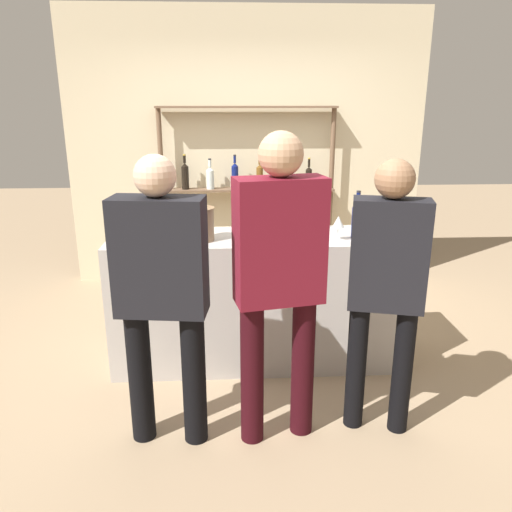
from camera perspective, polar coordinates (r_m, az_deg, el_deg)
ground_plane at (r=3.94m, az=0.00°, el=-11.64°), size 16.00×16.00×0.00m
bar_counter at (r=3.72m, az=0.00°, el=-5.04°), size 2.09×0.58×0.98m
back_wall at (r=5.35m, az=-1.08°, el=11.95°), size 3.69×0.12×2.80m
back_shelf at (r=5.20m, az=-1.13°, el=9.61°), size 1.80×0.18×1.85m
counter_bottle_0 at (r=3.59m, az=-10.41°, el=4.30°), size 0.09×0.09×0.35m
counter_bottle_1 at (r=3.38m, az=-1.84°, el=3.63°), size 0.08×0.08×0.34m
counter_bottle_2 at (r=3.65m, az=5.09°, el=4.70°), size 0.07×0.07×0.34m
counter_bottle_3 at (r=3.56m, az=11.47°, el=4.10°), size 0.08×0.08×0.34m
counter_bottle_4 at (r=3.43m, az=-0.06°, el=3.92°), size 0.07×0.07×0.33m
wine_glass at (r=3.49m, az=9.39°, el=3.82°), size 0.08×0.08×0.17m
ice_bucket at (r=3.46m, az=-6.33°, el=3.65°), size 0.19×0.19×0.23m
cork_jar at (r=3.40m, az=-10.10°, el=2.61°), size 0.11×0.11×0.16m
customer_right at (r=2.87m, az=14.69°, el=-2.55°), size 0.45×0.28×1.62m
customer_left at (r=2.73m, az=-10.75°, el=-3.31°), size 0.51×0.27×1.66m
customer_center at (r=2.69m, az=2.67°, el=-1.61°), size 0.51×0.30×1.77m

